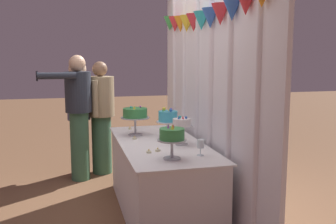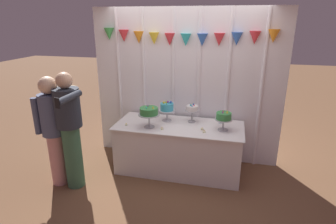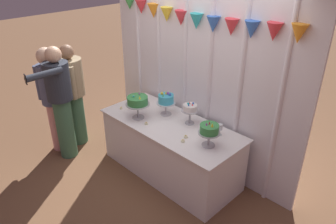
{
  "view_description": "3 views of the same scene",
  "coord_description": "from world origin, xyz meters",
  "px_view_note": "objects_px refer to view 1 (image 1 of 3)",
  "views": [
    {
      "loc": [
        3.76,
        -0.78,
        1.64
      ],
      "look_at": [
        -0.09,
        0.21,
        1.06
      ],
      "focal_mm": 40.89,
      "sensor_mm": 36.0,
      "label": 1
    },
    {
      "loc": [
        0.76,
        -3.75,
        2.31
      ],
      "look_at": [
        -0.18,
        0.12,
        0.96
      ],
      "focal_mm": 29.49,
      "sensor_mm": 36.0,
      "label": 2
    },
    {
      "loc": [
        2.56,
        -2.49,
        2.83
      ],
      "look_at": [
        -0.07,
        0.12,
        0.9
      ],
      "focal_mm": 34.75,
      "sensor_mm": 36.0,
      "label": 3
    }
  ],
  "objects_px": {
    "cake_display_midleft": "(168,118)",
    "tealight_far_right": "(149,152)",
    "tealight_near_left": "(135,138)",
    "guest_man_dark_suit": "(79,112)",
    "guest_girl_blue_dress": "(78,112)",
    "wine_glass": "(201,144)",
    "cake_display_rightmost": "(172,136)",
    "cake_display_midright": "(182,125)",
    "tealight_far_left": "(130,128)",
    "cake_table": "(160,178)",
    "tealight_near_right": "(158,150)",
    "cake_display_leftmost": "(135,114)",
    "guest_man_pink_jacket": "(101,114)"
  },
  "relations": [
    {
      "from": "cake_display_midright",
      "to": "wine_glass",
      "type": "bearing_deg",
      "value": 5.81
    },
    {
      "from": "cake_display_leftmost",
      "to": "tealight_far_right",
      "type": "xyz_separation_m",
      "value": [
        0.82,
        -0.01,
        -0.23
      ]
    },
    {
      "from": "tealight_near_right",
      "to": "guest_man_dark_suit",
      "type": "relative_size",
      "value": 0.03
    },
    {
      "from": "cake_display_midleft",
      "to": "guest_man_pink_jacket",
      "type": "distance_m",
      "value": 1.5
    },
    {
      "from": "tealight_far_right",
      "to": "guest_man_pink_jacket",
      "type": "xyz_separation_m",
      "value": [
        -2.0,
        -0.27,
        0.07
      ]
    },
    {
      "from": "wine_glass",
      "to": "guest_man_dark_suit",
      "type": "height_order",
      "value": "guest_man_dark_suit"
    },
    {
      "from": "tealight_far_left",
      "to": "guest_man_dark_suit",
      "type": "xyz_separation_m",
      "value": [
        -0.84,
        -0.58,
        0.11
      ]
    },
    {
      "from": "cake_display_rightmost",
      "to": "tealight_near_right",
      "type": "height_order",
      "value": "cake_display_rightmost"
    },
    {
      "from": "guest_man_pink_jacket",
      "to": "tealight_near_left",
      "type": "bearing_deg",
      "value": 10.01
    },
    {
      "from": "cake_display_rightmost",
      "to": "wine_glass",
      "type": "height_order",
      "value": "cake_display_rightmost"
    },
    {
      "from": "cake_display_midleft",
      "to": "guest_girl_blue_dress",
      "type": "xyz_separation_m",
      "value": [
        -1.13,
        -0.93,
        -0.06
      ]
    },
    {
      "from": "cake_table",
      "to": "tealight_far_right",
      "type": "distance_m",
      "value": 0.6
    },
    {
      "from": "cake_display_rightmost",
      "to": "wine_glass",
      "type": "relative_size",
      "value": 2.16
    },
    {
      "from": "guest_girl_blue_dress",
      "to": "cake_display_midleft",
      "type": "bearing_deg",
      "value": 39.35
    },
    {
      "from": "cake_table",
      "to": "cake_display_midleft",
      "type": "distance_m",
      "value": 0.65
    },
    {
      "from": "cake_table",
      "to": "cake_display_midright",
      "type": "distance_m",
      "value": 0.64
    },
    {
      "from": "cake_display_rightmost",
      "to": "cake_display_midleft",
      "type": "bearing_deg",
      "value": 167.72
    },
    {
      "from": "guest_girl_blue_dress",
      "to": "guest_man_dark_suit",
      "type": "xyz_separation_m",
      "value": [
        -0.26,
        0.01,
        -0.03
      ]
    },
    {
      "from": "cake_display_leftmost",
      "to": "guest_man_pink_jacket",
      "type": "distance_m",
      "value": 1.22
    },
    {
      "from": "cake_display_leftmost",
      "to": "tealight_near_left",
      "type": "xyz_separation_m",
      "value": [
        0.21,
        -0.04,
        -0.23
      ]
    },
    {
      "from": "cake_display_leftmost",
      "to": "wine_glass",
      "type": "relative_size",
      "value": 2.38
    },
    {
      "from": "tealight_far_left",
      "to": "cake_display_midleft",
      "type": "bearing_deg",
      "value": 30.97
    },
    {
      "from": "cake_display_rightmost",
      "to": "tealight_far_left",
      "type": "relative_size",
      "value": 8.15
    },
    {
      "from": "wine_glass",
      "to": "guest_man_pink_jacket",
      "type": "distance_m",
      "value": 2.31
    },
    {
      "from": "cake_display_rightmost",
      "to": "cake_display_midright",
      "type": "bearing_deg",
      "value": 154.76
    },
    {
      "from": "cake_display_midleft",
      "to": "guest_girl_blue_dress",
      "type": "distance_m",
      "value": 1.47
    },
    {
      "from": "guest_man_dark_suit",
      "to": "wine_glass",
      "type": "bearing_deg",
      "value": 24.2
    },
    {
      "from": "cake_display_midleft",
      "to": "cake_display_leftmost",
      "type": "bearing_deg",
      "value": -119.98
    },
    {
      "from": "cake_table",
      "to": "cake_display_rightmost",
      "type": "relative_size",
      "value": 6.19
    },
    {
      "from": "tealight_near_right",
      "to": "guest_man_pink_jacket",
      "type": "height_order",
      "value": "guest_man_pink_jacket"
    },
    {
      "from": "guest_girl_blue_dress",
      "to": "wine_glass",
      "type": "bearing_deg",
      "value": 27.28
    },
    {
      "from": "tealight_far_left",
      "to": "tealight_near_left",
      "type": "relative_size",
      "value": 0.82
    },
    {
      "from": "tealight_near_right",
      "to": "cake_display_rightmost",
      "type": "bearing_deg",
      "value": 11.14
    },
    {
      "from": "tealight_near_left",
      "to": "cake_display_leftmost",
      "type": "bearing_deg",
      "value": 168.25
    },
    {
      "from": "cake_display_midleft",
      "to": "cake_display_rightmost",
      "type": "height_order",
      "value": "cake_display_midleft"
    },
    {
      "from": "cake_display_rightmost",
      "to": "wine_glass",
      "type": "distance_m",
      "value": 0.3
    },
    {
      "from": "tealight_near_left",
      "to": "guest_man_pink_jacket",
      "type": "xyz_separation_m",
      "value": [
        -1.38,
        -0.24,
        0.07
      ]
    },
    {
      "from": "wine_glass",
      "to": "cake_display_rightmost",
      "type": "bearing_deg",
      "value": -79.19
    },
    {
      "from": "wine_glass",
      "to": "tealight_near_right",
      "type": "height_order",
      "value": "wine_glass"
    },
    {
      "from": "cake_table",
      "to": "cake_display_leftmost",
      "type": "relative_size",
      "value": 5.62
    },
    {
      "from": "tealight_far_left",
      "to": "tealight_near_left",
      "type": "xyz_separation_m",
      "value": [
        0.58,
        -0.04,
        0.0
      ]
    },
    {
      "from": "tealight_far_left",
      "to": "tealight_far_right",
      "type": "bearing_deg",
      "value": -0.45
    },
    {
      "from": "cake_display_midleft",
      "to": "tealight_far_right",
      "type": "relative_size",
      "value": 6.92
    },
    {
      "from": "guest_man_pink_jacket",
      "to": "cake_table",
      "type": "bearing_deg",
      "value": 16.65
    },
    {
      "from": "tealight_near_left",
      "to": "cake_display_midright",
      "type": "bearing_deg",
      "value": 47.81
    },
    {
      "from": "guest_girl_blue_dress",
      "to": "tealight_far_right",
      "type": "bearing_deg",
      "value": 18.36
    },
    {
      "from": "tealight_near_left",
      "to": "guest_man_pink_jacket",
      "type": "relative_size",
      "value": 0.03
    },
    {
      "from": "tealight_near_left",
      "to": "guest_man_dark_suit",
      "type": "height_order",
      "value": "guest_man_dark_suit"
    },
    {
      "from": "cake_display_midleft",
      "to": "wine_glass",
      "type": "relative_size",
      "value": 2.29
    },
    {
      "from": "cake_display_rightmost",
      "to": "tealight_near_left",
      "type": "bearing_deg",
      "value": -168.28
    }
  ]
}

